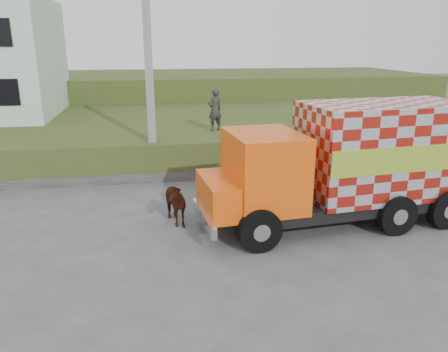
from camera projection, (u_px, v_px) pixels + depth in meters
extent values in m
plane|color=#474749|center=(189.00, 220.00, 13.52)|extent=(120.00, 120.00, 0.00)
cube|color=#294F1A|center=(171.00, 133.00, 22.73)|extent=(40.00, 12.00, 1.50)
cube|color=#294F1A|center=(163.00, 93.00, 33.82)|extent=(40.00, 12.00, 3.00)
cube|color=#595651|center=(128.00, 178.00, 17.10)|extent=(16.00, 0.50, 0.40)
cube|color=gray|center=(149.00, 78.00, 16.53)|extent=(0.30, 0.30, 8.00)
cube|color=black|center=(342.00, 200.00, 13.22)|extent=(7.36, 2.99, 0.37)
cube|color=#E14E0B|center=(264.00, 170.00, 12.25)|extent=(2.12, 2.60, 2.11)
cube|color=#E14E0B|center=(222.00, 195.00, 12.13)|extent=(1.26, 2.31, 0.95)
cube|color=silver|center=(383.00, 149.00, 13.09)|extent=(5.07, 2.98, 2.74)
cube|color=yellow|center=(412.00, 159.00, 11.90)|extent=(4.84, 0.50, 0.74)
cube|color=yellow|center=(360.00, 140.00, 14.28)|extent=(4.84, 0.50, 0.74)
cube|color=silver|center=(204.00, 218.00, 12.19)|extent=(0.39, 2.43, 0.32)
cylinder|color=black|center=(260.00, 230.00, 11.37)|extent=(1.19, 0.48, 1.16)
cylinder|color=black|center=(234.00, 199.00, 13.61)|extent=(1.19, 0.48, 1.16)
cylinder|color=black|center=(396.00, 215.00, 12.39)|extent=(1.19, 0.48, 1.16)
cylinder|color=black|center=(351.00, 188.00, 14.63)|extent=(1.19, 0.48, 1.16)
cylinder|color=black|center=(446.00, 209.00, 12.81)|extent=(1.19, 0.48, 1.16)
cylinder|color=black|center=(395.00, 184.00, 15.05)|extent=(1.19, 0.48, 1.16)
imported|color=black|center=(172.00, 202.00, 13.14)|extent=(1.17, 1.74, 1.35)
imported|color=#332F2D|center=(215.00, 110.00, 19.28)|extent=(0.80, 0.69, 1.86)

